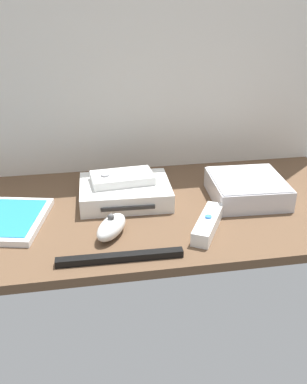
% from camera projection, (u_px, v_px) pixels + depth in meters
% --- Properties ---
extents(ground_plane, '(1.00, 0.48, 0.02)m').
position_uv_depth(ground_plane, '(154.00, 211.00, 1.03)').
color(ground_plane, brown).
rests_on(ground_plane, ground).
extents(back_wall, '(1.10, 0.01, 0.64)m').
position_uv_depth(back_wall, '(137.00, 48.00, 1.10)').
color(back_wall, silver).
rests_on(back_wall, ground).
extents(game_console, '(0.22, 0.17, 0.04)m').
position_uv_depth(game_console, '(125.00, 192.00, 1.04)').
color(game_console, white).
rests_on(game_console, ground_plane).
extents(mini_computer, '(0.18, 0.18, 0.05)m').
position_uv_depth(mini_computer, '(247.00, 188.00, 1.05)').
color(mini_computer, silver).
rests_on(mini_computer, ground_plane).
extents(game_case, '(0.18, 0.22, 0.02)m').
position_uv_depth(game_case, '(12.00, 220.00, 0.95)').
color(game_case, white).
rests_on(game_case, ground_plane).
extents(remote_wand, '(0.10, 0.15, 0.03)m').
position_uv_depth(remote_wand, '(208.00, 224.00, 0.92)').
color(remote_wand, white).
rests_on(remote_wand, ground_plane).
extents(remote_nunchuk, '(0.09, 0.11, 0.05)m').
position_uv_depth(remote_nunchuk, '(111.00, 227.00, 0.90)').
color(remote_nunchuk, white).
rests_on(remote_nunchuk, ground_plane).
extents(remote_classic_pad, '(0.15, 0.09, 0.02)m').
position_uv_depth(remote_classic_pad, '(122.00, 178.00, 1.04)').
color(remote_classic_pad, white).
rests_on(remote_classic_pad, game_console).
extents(sensor_bar, '(0.24, 0.02, 0.01)m').
position_uv_depth(sensor_bar, '(120.00, 257.00, 0.83)').
color(sensor_bar, black).
rests_on(sensor_bar, ground_plane).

